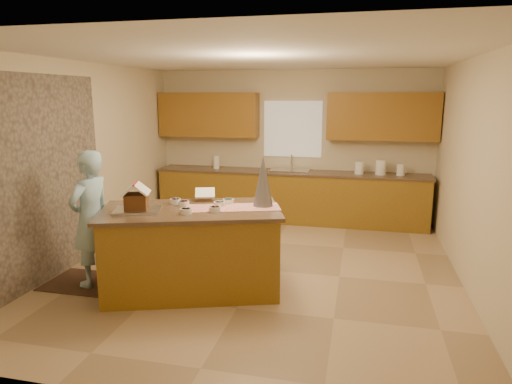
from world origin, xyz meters
The scene contains 28 objects.
floor centered at (0.00, 0.00, 0.00)m, with size 5.50×5.50×0.00m, color tan.
ceiling centered at (0.00, 0.00, 2.70)m, with size 5.50×5.50×0.00m, color silver.
wall_back centered at (0.00, 2.75, 1.35)m, with size 5.50×5.50×0.00m, color beige.
wall_front centered at (0.00, -2.75, 1.35)m, with size 5.50×5.50×0.00m, color beige.
wall_left centered at (-2.50, 0.00, 1.35)m, with size 5.50×5.50×0.00m, color beige.
wall_right centered at (2.50, 0.00, 1.35)m, with size 5.50×5.50×0.00m, color beige.
stone_accent centered at (-2.48, -0.80, 1.25)m, with size 2.50×2.50×0.00m, color gray.
window_curtain centered at (0.00, 2.72, 1.65)m, with size 1.05×0.03×1.00m, color white.
back_counter_base centered at (0.00, 2.45, 0.44)m, with size 4.80×0.60×0.88m, color brown.
back_counter_top centered at (0.00, 2.45, 0.90)m, with size 4.85×0.63×0.04m, color brown.
upper_cabinet_left centered at (-1.55, 2.57, 1.90)m, with size 1.85×0.35×0.80m, color olive.
upper_cabinet_right centered at (1.55, 2.57, 1.90)m, with size 1.85×0.35×0.80m, color olive.
sink centered at (0.00, 2.45, 0.89)m, with size 0.70×0.45×0.12m, color silver.
faucet centered at (0.00, 2.63, 1.06)m, with size 0.03×0.03×0.28m, color silver.
island_base centered at (-0.63, -0.79, 0.47)m, with size 1.93×0.96×0.94m, color brown.
island_top centered at (-0.63, -0.79, 0.96)m, with size 2.01×1.05×0.04m, color brown.
table_runner centered at (-0.18, -0.64, 0.99)m, with size 1.07×0.39×0.01m, color #AE1A0C.
baking_tray centered at (-1.17, -1.03, 1.00)m, with size 0.49×0.36×0.03m, color silver.
cookbook centered at (-0.61, -0.36, 1.08)m, with size 0.24×0.02×0.19m, color white.
tinsel_tree centered at (0.14, -0.48, 1.28)m, with size 0.24×0.24×0.59m, color #A2A2AD.
rug centered at (-1.90, -0.89, 0.01)m, with size 1.10×0.72×0.01m, color black.
boy centered at (-1.85, -0.89, 0.82)m, with size 0.59×0.39×1.62m, color #A1CEE5.
canister_a centered at (1.21, 2.45, 1.03)m, with size 0.16×0.16×0.22m, color white.
canister_b centered at (1.56, 2.45, 1.05)m, with size 0.18×0.18×0.25m, color white.
canister_c centered at (1.90, 2.45, 1.02)m, with size 0.14×0.14×0.20m, color white.
paper_towel centered at (-1.38, 2.45, 1.04)m, with size 0.11×0.11×0.23m, color white.
gingerbread_house centered at (-1.17, -1.03, 1.12)m, with size 0.37×0.38×0.30m.
candy_bowls centered at (-0.54, -0.70, 1.01)m, with size 0.74×0.68×0.06m.
Camera 1 is at (1.22, -5.49, 2.24)m, focal length 31.82 mm.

